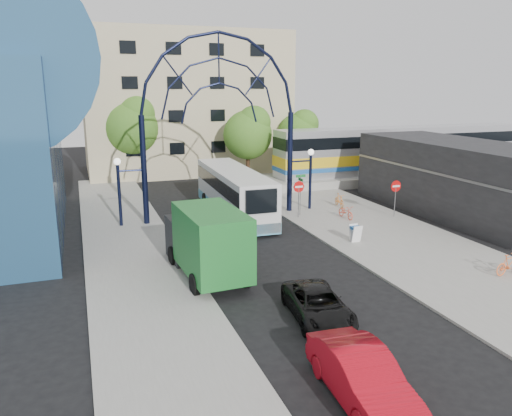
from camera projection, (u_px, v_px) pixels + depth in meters
name	position (u px, v px, depth m)	size (l,w,h in m)	color
ground	(312.00, 299.00, 21.07)	(120.00, 120.00, 0.00)	black
sidewalk_east	(412.00, 249.00, 27.33)	(8.00, 56.00, 0.12)	gray
plaza_west	(139.00, 268.00, 24.40)	(5.00, 50.00, 0.12)	gray
gateway_arch	(219.00, 89.00, 31.81)	(13.64, 0.44, 12.10)	black
stop_sign	(299.00, 190.00, 33.13)	(0.80, 0.07, 2.50)	slate
do_not_enter_sign	(396.00, 190.00, 33.34)	(0.76, 0.07, 2.48)	slate
street_name_sign	(301.00, 186.00, 33.78)	(0.70, 0.70, 2.80)	slate
sandwich_board	(356.00, 231.00, 28.19)	(0.55, 0.61, 0.99)	white
commercial_block_east	(457.00, 177.00, 34.86)	(6.00, 16.00, 5.00)	black
apartment_block	(184.00, 103.00, 52.00)	(20.00, 12.10, 14.00)	#C8B58B
train_platform	(400.00, 175.00, 47.64)	(32.00, 5.00, 0.80)	gray
train_car	(402.00, 149.00, 47.04)	(25.10, 3.05, 4.20)	#B7B7BC
tree_north_a	(249.00, 132.00, 45.67)	(4.48, 4.48, 7.00)	#382314
tree_north_b	(133.00, 124.00, 45.88)	(5.12, 5.12, 8.00)	#382314
tree_north_c	(300.00, 132.00, 49.54)	(4.16, 4.16, 6.50)	#382314
city_bus	(234.00, 192.00, 34.11)	(3.00, 11.72, 3.20)	silver
green_truck	(206.00, 241.00, 23.31)	(2.88, 6.81, 3.38)	black
black_suv	(318.00, 305.00, 19.08)	(1.98, 4.29, 1.19)	black
red_sedan	(362.00, 376.00, 14.09)	(1.61, 4.62, 1.52)	#A90A17
bike_near_a	(346.00, 212.00, 33.26)	(0.58, 1.66, 0.87)	#F84E31
bike_near_b	(339.00, 200.00, 36.46)	(0.45, 1.59, 0.96)	orange
bike_far_b	(509.00, 264.00, 23.31)	(0.47, 1.67, 1.01)	orange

